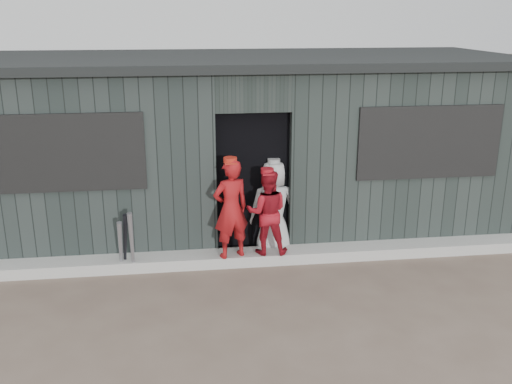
{
  "coord_description": "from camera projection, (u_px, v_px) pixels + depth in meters",
  "views": [
    {
      "loc": [
        -0.91,
        -5.21,
        3.23
      ],
      "look_at": [
        0.0,
        1.8,
        1.0
      ],
      "focal_mm": 40.0,
      "sensor_mm": 36.0,
      "label": 1
    }
  ],
  "objects": [
    {
      "name": "bat_right",
      "position": [
        125.0,
        242.0,
        7.33
      ],
      "size": [
        0.16,
        0.26,
        0.82
      ],
      "primitive_type": "cone",
      "rotation": [
        0.23,
        0.0,
        0.41
      ],
      "color": "black",
      "rests_on": "ground"
    },
    {
      "name": "curb",
      "position": [
        256.0,
        257.0,
        7.71
      ],
      "size": [
        8.0,
        0.36,
        0.15
      ],
      "primitive_type": "cube",
      "color": "#A8A7A2",
      "rests_on": "ground"
    },
    {
      "name": "player_grey_back",
      "position": [
        273.0,
        208.0,
        7.84
      ],
      "size": [
        0.68,
        0.46,
        1.33
      ],
      "primitive_type": "imported",
      "rotation": [
        0.0,
        0.0,
        3.2
      ],
      "color": "#B4B4B4",
      "rests_on": "ground"
    },
    {
      "name": "player_red_right",
      "position": [
        267.0,
        212.0,
        7.5
      ],
      "size": [
        0.61,
        0.5,
        1.15
      ],
      "primitive_type": "imported",
      "rotation": [
        0.0,
        0.0,
        3.01
      ],
      "color": "maroon",
      "rests_on": "curb"
    },
    {
      "name": "player_red_left",
      "position": [
        231.0,
        209.0,
        7.35
      ],
      "size": [
        0.56,
        0.46,
        1.32
      ],
      "primitive_type": "imported",
      "rotation": [
        0.0,
        0.0,
        3.48
      ],
      "color": "maroon",
      "rests_on": "curb"
    },
    {
      "name": "bat_left",
      "position": [
        132.0,
        243.0,
        7.24
      ],
      "size": [
        0.08,
        0.22,
        0.87
      ],
      "primitive_type": "cone",
      "rotation": [
        0.17,
        0.0,
        0.05
      ],
      "color": "gray",
      "rests_on": "ground"
    },
    {
      "name": "ground",
      "position": [
        278.0,
        333.0,
        6.01
      ],
      "size": [
        80.0,
        80.0,
        0.0
      ],
      "primitive_type": "plane",
      "color": "brown",
      "rests_on": "ground"
    },
    {
      "name": "bat_mid",
      "position": [
        121.0,
        247.0,
        7.28
      ],
      "size": [
        0.11,
        0.27,
        0.75
      ],
      "primitive_type": "cone",
      "rotation": [
        0.26,
        0.0,
        0.17
      ],
      "color": "gray",
      "rests_on": "ground"
    },
    {
      "name": "dugout",
      "position": [
        242.0,
        142.0,
        8.94
      ],
      "size": [
        8.3,
        3.3,
        2.62
      ],
      "color": "black",
      "rests_on": "ground"
    }
  ]
}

